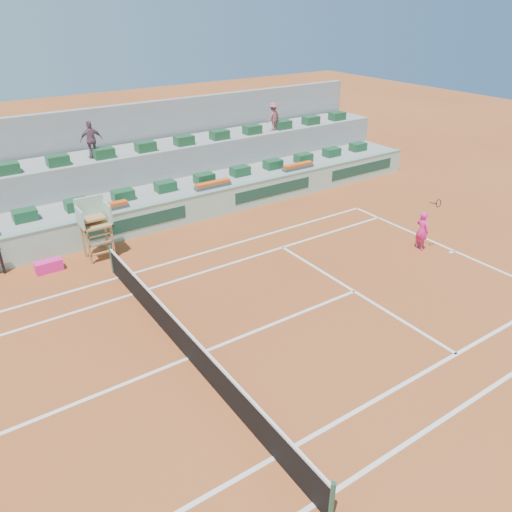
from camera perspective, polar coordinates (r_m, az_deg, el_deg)
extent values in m
plane|color=#94431C|center=(14.40, -7.77, -11.51)|extent=(90.00, 90.00, 0.00)
cube|color=#969693|center=(23.04, -20.15, 4.32)|extent=(36.00, 4.00, 1.20)
cube|color=#969693|center=(24.27, -21.46, 7.02)|extent=(36.00, 2.40, 2.60)
cube|color=#969693|center=(25.51, -22.73, 9.88)|extent=(36.00, 0.40, 4.40)
cube|color=#F9208C|center=(19.88, -22.62, -1.06)|extent=(0.96, 0.43, 0.43)
imported|color=#724C5B|center=(23.70, -18.30, 12.49)|extent=(1.00, 0.50, 1.65)
imported|color=#9A4D53|center=(27.71, 1.97, 15.63)|extent=(1.07, 0.79, 1.48)
cube|color=silver|center=(21.42, 21.72, 0.54)|extent=(0.12, 10.97, 0.01)
cube|color=silver|center=(11.18, 6.72, -26.34)|extent=(23.77, 0.12, 0.01)
cube|color=silver|center=(18.70, -15.48, -2.39)|extent=(23.77, 0.12, 0.01)
cube|color=silver|center=(11.83, 2.10, -22.04)|extent=(23.77, 0.12, 0.01)
cube|color=silver|center=(17.56, -13.93, -4.25)|extent=(23.77, 0.12, 0.01)
cube|color=silver|center=(17.54, 11.17, -3.97)|extent=(0.12, 8.23, 0.01)
cube|color=silver|center=(14.40, -7.77, -11.50)|extent=(12.80, 0.12, 0.01)
cube|color=silver|center=(21.31, 21.49, 0.44)|extent=(0.30, 0.12, 0.01)
cube|color=black|center=(14.12, -7.89, -10.06)|extent=(0.03, 11.87, 0.92)
cube|color=white|center=(13.82, -8.02, -8.43)|extent=(0.06, 11.87, 0.07)
cylinder|color=#204C37|center=(10.55, 8.65, -26.13)|extent=(0.10, 0.10, 1.10)
cylinder|color=#204C37|center=(18.83, -16.15, -0.38)|extent=(0.10, 0.10, 1.10)
cube|color=#9DC5AF|center=(21.06, -18.51, 2.44)|extent=(36.00, 0.30, 1.20)
cube|color=gray|center=(20.81, -18.76, 4.01)|extent=(36.00, 0.34, 0.06)
cube|color=#163D2E|center=(21.43, -13.34, 3.74)|extent=(4.40, 0.02, 0.56)
cube|color=#163D2E|center=(24.52, 2.03, 7.52)|extent=(4.40, 0.02, 0.56)
cube|color=#163D2E|center=(28.30, 12.05, 9.68)|extent=(4.40, 0.02, 0.56)
cube|color=#9F6C3C|center=(19.64, -18.51, 0.86)|extent=(0.08, 0.08, 1.35)
cube|color=#9F6C3C|center=(19.85, -16.06, 1.52)|extent=(0.08, 0.08, 1.35)
cube|color=#9F6C3C|center=(20.26, -19.11, 1.59)|extent=(0.08, 0.08, 1.35)
cube|color=#9F6C3C|center=(20.47, -16.72, 2.23)|extent=(0.08, 0.08, 1.35)
cube|color=#9F6C3C|center=(19.77, -17.89, 3.42)|extent=(1.10, 0.90, 0.08)
cube|color=#9DC5AF|center=(19.92, -18.44, 5.12)|extent=(1.10, 0.08, 1.00)
cube|color=#9DC5AF|center=(19.51, -19.48, 4.01)|extent=(0.06, 0.90, 0.80)
cube|color=#9DC5AF|center=(19.76, -16.61, 4.74)|extent=(0.06, 0.90, 0.80)
cube|color=#9F6C3C|center=(19.76, -18.08, 4.15)|extent=(0.80, 0.60, 0.08)
cube|color=#9F6C3C|center=(19.88, -17.15, 0.35)|extent=(0.90, 0.08, 0.06)
cube|color=#9F6C3C|center=(19.71, -17.31, 1.39)|extent=(0.90, 0.08, 0.06)
cube|color=#9F6C3C|center=(19.57, -17.45, 2.31)|extent=(0.90, 0.08, 0.06)
cube|color=#184A28|center=(21.59, -24.90, 4.26)|extent=(0.90, 0.60, 0.44)
cube|color=#184A28|center=(21.92, -19.85, 5.55)|extent=(0.90, 0.60, 0.44)
cube|color=#184A28|center=(22.43, -14.96, 6.75)|extent=(0.90, 0.60, 0.44)
cube|color=#184A28|center=(23.11, -10.31, 7.85)|extent=(0.90, 0.60, 0.44)
cube|color=#184A28|center=(23.93, -5.93, 8.83)|extent=(0.90, 0.60, 0.44)
cube|color=#184A28|center=(24.88, -1.84, 9.69)|extent=(0.90, 0.60, 0.44)
cube|color=#184A28|center=(25.95, 1.95, 10.45)|extent=(0.90, 0.60, 0.44)
cube|color=#184A28|center=(27.13, 5.44, 11.10)|extent=(0.90, 0.60, 0.44)
cube|color=#184A28|center=(28.40, 8.64, 11.66)|extent=(0.90, 0.60, 0.44)
cube|color=#184A28|center=(29.75, 11.57, 12.14)|extent=(0.90, 0.60, 0.44)
cube|color=#184A28|center=(22.95, -26.54, 8.95)|extent=(0.90, 0.60, 0.44)
cube|color=#184A28|center=(23.26, -21.72, 10.12)|extent=(0.90, 0.60, 0.44)
cube|color=#184A28|center=(23.74, -17.02, 11.18)|extent=(0.90, 0.60, 0.44)
cube|color=#184A28|center=(24.38, -12.51, 12.13)|extent=(0.90, 0.60, 0.44)
cube|color=#184A28|center=(25.16, -8.23, 12.95)|extent=(0.90, 0.60, 0.44)
cube|color=#184A28|center=(26.07, -4.20, 13.66)|extent=(0.90, 0.60, 0.44)
cube|color=#184A28|center=(27.09, -0.43, 14.26)|extent=(0.90, 0.60, 0.44)
cube|color=#184A28|center=(28.23, 3.06, 14.76)|extent=(0.90, 0.60, 0.44)
cube|color=#184A28|center=(29.45, 6.29, 15.17)|extent=(0.90, 0.60, 0.44)
cube|color=#184A28|center=(30.75, 9.26, 15.51)|extent=(0.90, 0.60, 0.44)
cube|color=#494949|center=(21.49, -16.65, 5.21)|extent=(1.80, 0.36, 0.16)
cube|color=#DD4C12|center=(21.44, -16.70, 5.55)|extent=(1.70, 0.32, 0.12)
cube|color=#494949|center=(23.31, -4.95, 8.00)|extent=(1.80, 0.36, 0.16)
cube|color=#DD4C12|center=(23.26, -4.97, 8.32)|extent=(1.70, 0.32, 0.12)
cube|color=#494949|center=(25.97, 4.81, 10.06)|extent=(1.80, 0.36, 0.16)
cube|color=#DD4C12|center=(25.93, 4.82, 10.35)|extent=(1.70, 0.32, 0.12)
cube|color=black|center=(20.29, -27.06, -0.54)|extent=(0.09, 0.09, 1.00)
imported|color=#F9208C|center=(20.83, 18.44, 2.78)|extent=(0.42, 0.61, 1.60)
cylinder|color=black|center=(20.21, 19.61, 5.70)|extent=(0.03, 0.35, 0.09)
torus|color=black|center=(20.07, 20.14, 5.68)|extent=(0.31, 0.08, 0.31)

